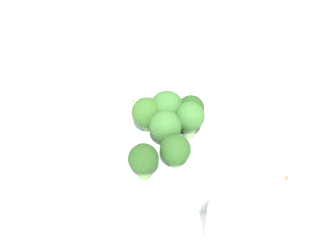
% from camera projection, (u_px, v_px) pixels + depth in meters
% --- Properties ---
extents(ground_plane, '(3.00, 3.00, 0.00)m').
position_uv_depth(ground_plane, '(168.00, 161.00, 0.52)').
color(ground_plane, white).
extents(bowl, '(0.21, 0.21, 0.05)m').
position_uv_depth(bowl, '(168.00, 151.00, 0.50)').
color(bowl, silver).
rests_on(bowl, ground_plane).
extents(broccoli_floret_0, '(0.05, 0.05, 0.06)m').
position_uv_depth(broccoli_floret_0, '(163.00, 125.00, 0.46)').
color(broccoli_floret_0, '#84AD66').
rests_on(broccoli_floret_0, bowl).
extents(broccoli_floret_1, '(0.04, 0.04, 0.06)m').
position_uv_depth(broccoli_floret_1, '(190.00, 118.00, 0.47)').
color(broccoli_floret_1, '#8EB770').
rests_on(broccoli_floret_1, bowl).
extents(broccoli_floret_2, '(0.04, 0.04, 0.05)m').
position_uv_depth(broccoli_floret_2, '(193.00, 110.00, 0.50)').
color(broccoli_floret_2, '#8EB770').
rests_on(broccoli_floret_2, bowl).
extents(broccoli_floret_3, '(0.05, 0.05, 0.06)m').
position_uv_depth(broccoli_floret_3, '(149.00, 112.00, 0.49)').
color(broccoli_floret_3, '#8EB770').
rests_on(broccoli_floret_3, bowl).
extents(broccoli_floret_4, '(0.04, 0.04, 0.05)m').
position_uv_depth(broccoli_floret_4, '(175.00, 150.00, 0.44)').
color(broccoli_floret_4, '#8EB770').
rests_on(broccoli_floret_4, bowl).
extents(broccoli_floret_5, '(0.05, 0.05, 0.06)m').
position_uv_depth(broccoli_floret_5, '(167.00, 108.00, 0.49)').
color(broccoli_floret_5, '#7A9E5B').
rests_on(broccoli_floret_5, bowl).
extents(broccoli_floret_6, '(0.04, 0.04, 0.05)m').
position_uv_depth(broccoli_floret_6, '(143.00, 160.00, 0.42)').
color(broccoli_floret_6, '#7A9E5B').
rests_on(broccoli_floret_6, bowl).
extents(pepper_shaker, '(0.04, 0.04, 0.07)m').
position_uv_depth(pepper_shaker, '(221.00, 226.00, 0.40)').
color(pepper_shaker, silver).
rests_on(pepper_shaker, ground_plane).
extents(almond_crumb_1, '(0.01, 0.01, 0.01)m').
position_uv_depth(almond_crumb_1, '(287.00, 177.00, 0.49)').
color(almond_crumb_1, olive).
rests_on(almond_crumb_1, ground_plane).
extents(almond_crumb_2, '(0.01, 0.01, 0.01)m').
position_uv_depth(almond_crumb_2, '(134.00, 100.00, 0.63)').
color(almond_crumb_2, '#AD7F4C').
rests_on(almond_crumb_2, ground_plane).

